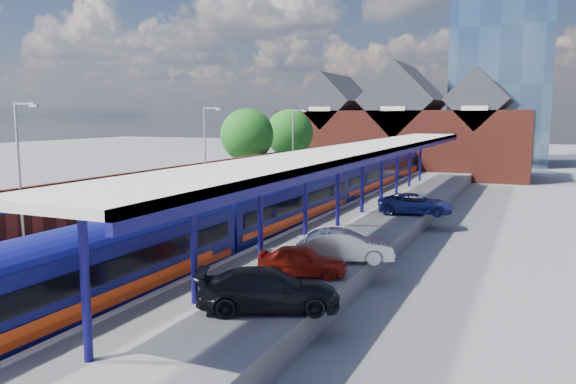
{
  "coord_description": "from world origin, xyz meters",
  "views": [
    {
      "loc": [
        15.4,
        -12.62,
        7.34
      ],
      "look_at": [
        1.24,
        19.34,
        2.6
      ],
      "focal_mm": 35.0,
      "sensor_mm": 36.0,
      "label": 1
    }
  ],
  "objects_px": {
    "platform_sign": "(237,179)",
    "lamp_post_d": "(294,140)",
    "parked_car_red": "(302,261)",
    "parked_car_dark": "(269,290)",
    "lamp_post_b": "(21,167)",
    "lamp_post_c": "(207,149)",
    "parked_car_silver": "(344,246)",
    "parked_car_blue": "(415,204)",
    "train": "(328,187)"
  },
  "relations": [
    {
      "from": "platform_sign",
      "to": "lamp_post_d",
      "type": "bearing_deg",
      "value": 95.56
    },
    {
      "from": "parked_car_red",
      "to": "parked_car_dark",
      "type": "xyz_separation_m",
      "value": [
        0.52,
        -4.16,
        0.07
      ]
    },
    {
      "from": "lamp_post_b",
      "to": "platform_sign",
      "type": "bearing_deg",
      "value": 85.67
    },
    {
      "from": "lamp_post_c",
      "to": "lamp_post_d",
      "type": "bearing_deg",
      "value": 90.0
    },
    {
      "from": "lamp_post_b",
      "to": "platform_sign",
      "type": "distance_m",
      "value": 18.2
    },
    {
      "from": "parked_car_silver",
      "to": "parked_car_blue",
      "type": "relative_size",
      "value": 0.88
    },
    {
      "from": "lamp_post_b",
      "to": "parked_car_dark",
      "type": "xyz_separation_m",
      "value": [
        13.95,
        -2.57,
        -3.31
      ]
    },
    {
      "from": "parked_car_red",
      "to": "parked_car_blue",
      "type": "bearing_deg",
      "value": -18.61
    },
    {
      "from": "lamp_post_b",
      "to": "lamp_post_c",
      "type": "bearing_deg",
      "value": 90.0
    },
    {
      "from": "lamp_post_b",
      "to": "parked_car_red",
      "type": "relative_size",
      "value": 1.96
    },
    {
      "from": "lamp_post_d",
      "to": "train",
      "type": "bearing_deg",
      "value": -56.5
    },
    {
      "from": "lamp_post_b",
      "to": "lamp_post_d",
      "type": "bearing_deg",
      "value": 90.0
    },
    {
      "from": "lamp_post_b",
      "to": "parked_car_dark",
      "type": "height_order",
      "value": "lamp_post_b"
    },
    {
      "from": "lamp_post_b",
      "to": "lamp_post_c",
      "type": "distance_m",
      "value": 16.0
    },
    {
      "from": "lamp_post_d",
      "to": "platform_sign",
      "type": "distance_m",
      "value": 14.25
    },
    {
      "from": "platform_sign",
      "to": "parked_car_silver",
      "type": "bearing_deg",
      "value": -46.63
    },
    {
      "from": "train",
      "to": "lamp_post_b",
      "type": "distance_m",
      "value": 21.8
    },
    {
      "from": "lamp_post_b",
      "to": "parked_car_blue",
      "type": "xyz_separation_m",
      "value": [
        14.74,
        17.71,
        -3.32
      ]
    },
    {
      "from": "lamp_post_c",
      "to": "parked_car_silver",
      "type": "relative_size",
      "value": 1.65
    },
    {
      "from": "lamp_post_b",
      "to": "lamp_post_c",
      "type": "relative_size",
      "value": 1.0
    },
    {
      "from": "lamp_post_d",
      "to": "platform_sign",
      "type": "height_order",
      "value": "lamp_post_d"
    },
    {
      "from": "parked_car_blue",
      "to": "train",
      "type": "bearing_deg",
      "value": 60.04
    },
    {
      "from": "train",
      "to": "lamp_post_c",
      "type": "xyz_separation_m",
      "value": [
        -7.86,
        -4.13,
        2.87
      ]
    },
    {
      "from": "lamp_post_c",
      "to": "platform_sign",
      "type": "distance_m",
      "value": 3.34
    },
    {
      "from": "platform_sign",
      "to": "parked_car_silver",
      "type": "xyz_separation_m",
      "value": [
        12.94,
        -13.69,
        -0.99
      ]
    },
    {
      "from": "lamp_post_d",
      "to": "lamp_post_b",
      "type": "bearing_deg",
      "value": -90.0
    },
    {
      "from": "parked_car_red",
      "to": "parked_car_blue",
      "type": "distance_m",
      "value": 16.17
    },
    {
      "from": "lamp_post_c",
      "to": "platform_sign",
      "type": "bearing_deg",
      "value": 55.74
    },
    {
      "from": "platform_sign",
      "to": "parked_car_red",
      "type": "xyz_separation_m",
      "value": [
        12.07,
        -16.41,
        -1.08
      ]
    },
    {
      "from": "lamp_post_c",
      "to": "parked_car_blue",
      "type": "xyz_separation_m",
      "value": [
        14.74,
        1.71,
        -3.32
      ]
    },
    {
      "from": "parked_car_silver",
      "to": "train",
      "type": "bearing_deg",
      "value": 0.26
    },
    {
      "from": "train",
      "to": "parked_car_blue",
      "type": "distance_m",
      "value": 7.31
    },
    {
      "from": "train",
      "to": "parked_car_red",
      "type": "bearing_deg",
      "value": -73.25
    },
    {
      "from": "lamp_post_c",
      "to": "parked_car_red",
      "type": "height_order",
      "value": "lamp_post_c"
    },
    {
      "from": "parked_car_dark",
      "to": "lamp_post_d",
      "type": "bearing_deg",
      "value": -2.85
    },
    {
      "from": "lamp_post_b",
      "to": "parked_car_silver",
      "type": "bearing_deg",
      "value": 16.77
    },
    {
      "from": "parked_car_red",
      "to": "lamp_post_d",
      "type": "bearing_deg",
      "value": 9.87
    },
    {
      "from": "parked_car_red",
      "to": "parked_car_blue",
      "type": "height_order",
      "value": "parked_car_blue"
    },
    {
      "from": "parked_car_dark",
      "to": "parked_car_blue",
      "type": "distance_m",
      "value": 20.3
    },
    {
      "from": "platform_sign",
      "to": "lamp_post_b",
      "type": "bearing_deg",
      "value": -94.33
    },
    {
      "from": "lamp_post_b",
      "to": "parked_car_silver",
      "type": "height_order",
      "value": "lamp_post_b"
    },
    {
      "from": "lamp_post_b",
      "to": "parked_car_red",
      "type": "bearing_deg",
      "value": 6.76
    },
    {
      "from": "platform_sign",
      "to": "parked_car_silver",
      "type": "distance_m",
      "value": 18.86
    },
    {
      "from": "platform_sign",
      "to": "parked_car_dark",
      "type": "bearing_deg",
      "value": -58.53
    },
    {
      "from": "platform_sign",
      "to": "parked_car_blue",
      "type": "xyz_separation_m",
      "value": [
        13.38,
        -0.29,
        -1.02
      ]
    },
    {
      "from": "train",
      "to": "lamp_post_d",
      "type": "distance_m",
      "value": 14.52
    },
    {
      "from": "parked_car_red",
      "to": "parked_car_dark",
      "type": "bearing_deg",
      "value": 173.12
    },
    {
      "from": "platform_sign",
      "to": "parked_car_red",
      "type": "distance_m",
      "value": 20.4
    },
    {
      "from": "lamp_post_c",
      "to": "parked_car_red",
      "type": "xyz_separation_m",
      "value": [
        13.44,
        -14.41,
        -3.38
      ]
    },
    {
      "from": "parked_car_silver",
      "to": "parked_car_dark",
      "type": "relative_size",
      "value": 0.91
    }
  ]
}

